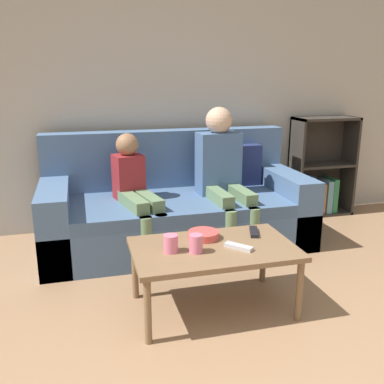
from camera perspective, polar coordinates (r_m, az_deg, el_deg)
wall_back at (r=3.91m, az=-5.16°, el=14.39°), size 12.00×0.06×2.60m
couch at (r=3.56m, az=-2.12°, el=-2.25°), size 2.11×0.95×0.90m
bookshelf at (r=4.46m, az=16.45°, el=1.94°), size 0.61×0.28×0.97m
coffee_table at (r=2.52m, az=2.89°, el=-8.11°), size 0.95×0.57×0.40m
person_adult at (r=3.47m, az=4.05°, el=3.32°), size 0.35×0.66×1.12m
person_child at (r=3.29m, az=-7.56°, el=0.46°), size 0.35×0.67×0.93m
cup_near at (r=2.41m, az=-2.86°, el=-6.88°), size 0.08×0.08×0.10m
cup_far at (r=2.40m, az=0.52°, el=-6.89°), size 0.08×0.08×0.11m
tv_remote_0 at (r=2.48m, az=6.24°, el=-7.26°), size 0.15×0.16×0.02m
tv_remote_1 at (r=2.72m, az=8.25°, el=-5.28°), size 0.10×0.18×0.02m
snack_bowl at (r=2.61m, az=1.53°, el=-5.74°), size 0.19×0.19×0.05m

